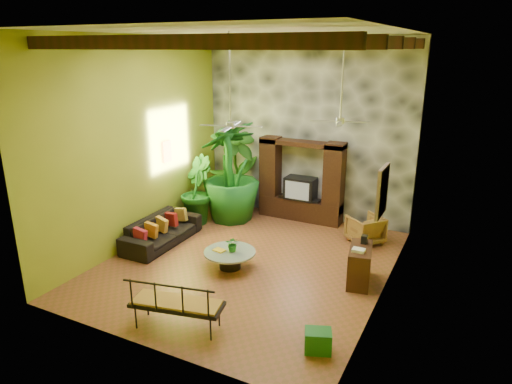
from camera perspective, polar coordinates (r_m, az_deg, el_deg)
The scene contains 23 objects.
ground at distance 10.58m, azimuth -0.86°, elevation -8.77°, with size 7.00×7.00×0.00m, color brown.
ceiling at distance 9.48m, azimuth -1.00°, elevation 19.43°, with size 6.00×7.00×0.02m, color silver.
back_wall at distance 12.86m, azimuth 6.43°, elevation 7.67°, with size 6.00×0.02×5.00m, color olive.
left_wall at distance 11.41m, azimuth -14.45°, elevation 5.95°, with size 0.02×7.00×5.00m, color olive.
right_wall at distance 8.78m, azimuth 16.69°, elevation 2.34°, with size 0.02×7.00×5.00m, color olive.
stone_accent_wall at distance 12.81m, azimuth 6.33°, elevation 7.63°, with size 5.98×0.10×4.98m, color #35373C.
ceiling_beams at distance 9.47m, azimuth -0.99°, elevation 18.10°, with size 5.95×5.36×0.22m.
entertainment_center at distance 12.89m, azimuth 5.62°, elevation 0.70°, with size 2.40×0.55×2.30m.
ceiling_fan_front at distance 9.31m, azimuth -3.22°, elevation 9.57°, with size 1.28×1.28×1.86m.
ceiling_fan_back at distance 10.07m, azimuth 10.54°, elevation 9.92°, with size 1.28×1.28×1.86m.
wall_art_mask at distance 12.22m, azimuth -11.11°, elevation 5.01°, with size 0.06×0.32×0.55m, color gold.
wall_art_painting at distance 8.27m, azimuth 15.52°, elevation 0.07°, with size 0.06×0.70×0.90m, color #2A559B.
sofa at distance 11.66m, azimuth -11.68°, elevation -4.75°, with size 2.29×0.90×0.67m, color black.
wicker_armchair at distance 11.78m, azimuth 13.50°, elevation -4.55°, with size 0.75×0.78×0.71m, color olive.
tall_plant_a at distance 13.38m, azimuth -2.53°, elevation 3.09°, with size 1.42×0.96×2.69m, color #28661B.
tall_plant_b at distance 12.70m, azimuth -7.52°, elevation 0.26°, with size 1.04×0.84×1.89m, color #16561A.
tall_plant_c at distance 12.68m, azimuth -3.18°, elevation 2.59°, with size 1.59×1.59×2.83m, color #1A621E.
coffee_table at distance 10.24m, azimuth -3.29°, elevation -8.13°, with size 1.15×1.15×0.40m.
centerpiece_plant at distance 10.11m, azimuth -2.90°, elevation -6.50°, with size 0.31×0.27×0.35m, color #1D6B1C.
yellow_tray at distance 10.21m, azimuth -4.61°, elevation -7.26°, with size 0.26×0.19×0.03m, color yellow.
iron_bench at distance 8.16m, azimuth -10.20°, elevation -13.42°, with size 1.70×0.92×0.57m.
side_console at distance 9.82m, azimuth 12.83°, elevation -8.90°, with size 0.44×0.98×0.78m, color #3D1A13.
green_bin at distance 7.80m, azimuth 7.75°, elevation -17.96°, with size 0.43×0.32×0.37m, color #217C32.
Camera 1 is at (4.42, -8.38, 4.71)m, focal length 32.00 mm.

